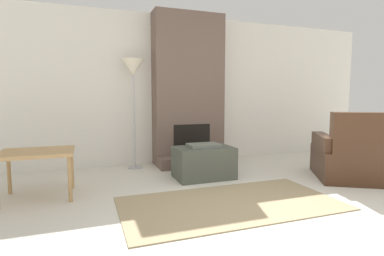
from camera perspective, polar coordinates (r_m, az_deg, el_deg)
The scene contains 8 objects.
ground_plane at distance 2.89m, azimuth 19.89°, elevation -18.26°, with size 24.00×24.00×0.00m, color beige.
wall_back at distance 5.49m, azimuth -1.48°, elevation 7.25°, with size 7.81×0.06×2.60m, color silver.
fireplace at distance 5.26m, azimuth -0.65°, elevation 6.63°, with size 1.22×0.68×2.60m.
ottoman at distance 4.36m, azimuth 2.24°, elevation -6.49°, with size 0.83×0.54×0.50m.
armchair at distance 4.81m, azimuth 27.68°, elevation -5.26°, with size 1.21×1.27×0.97m.
side_table at distance 3.89m, azimuth -27.40°, elevation -4.84°, with size 0.79×0.63×0.55m.
floor_lamp_left at distance 4.98m, azimuth -11.13°, elevation 10.33°, with size 0.35×0.35×1.78m.
area_rug at distance 3.42m, azimuth 7.36°, elevation -14.04°, with size 2.39×1.24×0.01m, color #9E8966.
Camera 1 is at (-1.71, -2.02, 1.17)m, focal length 28.00 mm.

